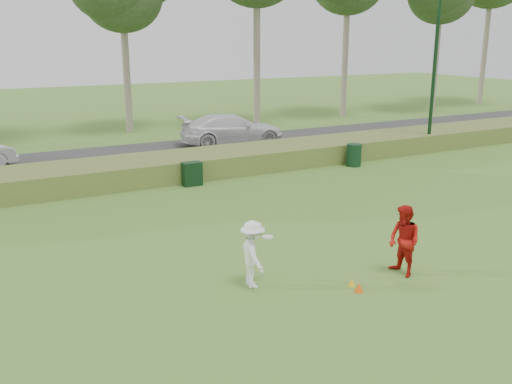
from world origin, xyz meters
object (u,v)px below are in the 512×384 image
lamp_post (437,41)px  car_right (232,129)px  cone_yellow (352,282)px  trash_bin (354,155)px  cone_orange (359,287)px  player_white (253,254)px  utility_cabinet (192,174)px  player_red (404,241)px

lamp_post → car_right: (-8.33, 6.33, -4.71)m
cone_yellow → trash_bin: 13.32m
cone_orange → car_right: (5.51, 18.19, 0.77)m
cone_orange → trash_bin: trash_bin is taller
player_white → car_right: bearing=-16.6°
trash_bin → utility_cabinet: bearing=178.2°
trash_bin → car_right: size_ratio=0.18×
lamp_post → trash_bin: bearing=-170.1°
lamp_post → trash_bin: lamp_post is taller
lamp_post → utility_cabinet: size_ratio=8.56×
cone_yellow → car_right: car_right is taller
lamp_post → cone_orange: (-13.84, -11.85, -5.47)m
lamp_post → cone_yellow: bearing=-140.2°
cone_orange → cone_yellow: cone_orange is taller
car_right → player_white: bearing=165.9°
player_red → trash_bin: 12.49m
cone_yellow → trash_bin: trash_bin is taller
player_red → trash_bin: (6.62, 10.58, -0.39)m
player_white → car_right: (7.57, 16.71, 0.06)m
player_red → car_right: (3.91, 17.89, -0.02)m
car_right → utility_cabinet: bearing=153.7°
utility_cabinet → trash_bin: 7.95m
cone_yellow → car_right: (5.45, 17.83, 0.78)m
car_right → player_red: bearing=178.0°
player_white → player_red: player_red is taller
cone_yellow → car_right: size_ratio=0.04×
lamp_post → cone_yellow: 18.77m
lamp_post → player_white: bearing=-146.9°
player_white → trash_bin: player_white is taller
lamp_post → utility_cabinet: lamp_post is taller
cone_orange → trash_bin: (8.22, 10.87, 0.40)m
player_red → cone_yellow: player_red is taller
lamp_post → utility_cabinet: 14.52m
player_white → utility_cabinet: 9.94m
utility_cabinet → car_right: bearing=54.7°
player_white → player_red: 3.85m
cone_yellow → utility_cabinet: (0.22, 10.77, 0.37)m
player_white → car_right: size_ratio=0.29×
player_red → cone_orange: player_red is taller
cone_yellow → player_white: bearing=152.2°
lamp_post → player_white: (-15.90, -10.38, -4.77)m
lamp_post → player_red: 17.47m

